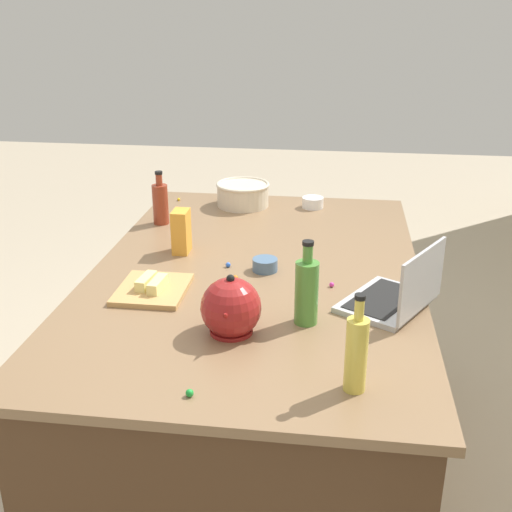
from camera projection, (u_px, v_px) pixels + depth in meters
ground_plane at (256, 465)px, 2.66m from camera, size 12.00×12.00×0.00m
island_counter at (256, 373)px, 2.49m from camera, size 1.86×1.19×0.90m
laptop at (397, 295)px, 2.01m from camera, size 0.38×0.35×0.22m
mixing_bowl_large at (243, 194)px, 3.00m from camera, size 0.25×0.25×0.11m
bottle_olive at (307, 291)px, 1.89m from camera, size 0.07×0.07×0.27m
bottle_soy at (160, 203)px, 2.75m from camera, size 0.07×0.07×0.24m
bottle_oil at (356, 352)px, 1.56m from camera, size 0.06×0.06×0.27m
kettle at (231, 308)px, 1.85m from camera, size 0.21×0.18×0.20m
cutting_board at (153, 289)px, 2.13m from camera, size 0.26×0.23×0.02m
butter_stick_left at (146, 281)px, 2.13m from camera, size 0.11×0.05×0.04m
butter_stick_right at (158, 284)px, 2.11m from camera, size 0.11×0.05×0.04m
ramekin_small at (313, 202)px, 2.99m from camera, size 0.10×0.10×0.05m
ramekin_medium at (265, 265)px, 2.29m from camera, size 0.09×0.09×0.05m
candy_bag at (181, 232)px, 2.44m from camera, size 0.09×0.06×0.17m
candy_0 at (179, 199)px, 3.10m from camera, size 0.01×0.01×0.01m
candy_1 at (235, 278)px, 2.21m from camera, size 0.02×0.02×0.02m
candy_2 at (332, 285)px, 2.17m from camera, size 0.02×0.02×0.02m
candy_3 at (228, 265)px, 2.33m from camera, size 0.02×0.02×0.02m
candy_4 at (190, 393)px, 1.57m from camera, size 0.02×0.02×0.02m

